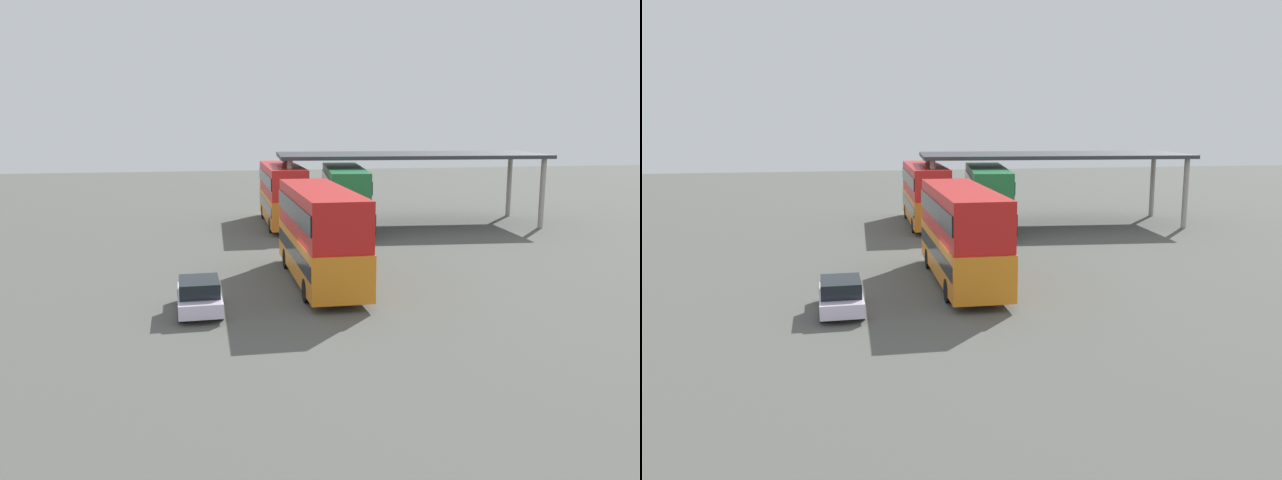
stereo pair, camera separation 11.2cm
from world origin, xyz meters
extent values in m
plane|color=#54554F|center=(0.00, 0.00, 0.00)|extent=(140.00, 140.00, 0.00)
cube|color=orange|center=(0.29, 2.73, 1.31)|extent=(2.54, 10.22, 1.93)
cube|color=red|center=(0.29, 2.73, 3.32)|extent=(2.46, 10.02, 2.09)
cube|color=black|center=(0.29, 2.73, 1.55)|extent=(2.58, 9.82, 0.66)
cube|color=black|center=(0.29, 2.73, 3.43)|extent=(2.58, 9.82, 0.84)
cube|color=black|center=(0.29, 7.79, 1.60)|extent=(2.15, 0.10, 1.16)
cube|color=orange|center=(0.29, 7.79, 2.53)|extent=(1.77, 0.08, 0.36)
cylinder|color=black|center=(-0.86, 5.90, 0.50)|extent=(0.28, 1.00, 1.00)
cylinder|color=black|center=(1.44, 5.90, 0.50)|extent=(0.28, 1.00, 1.00)
cylinder|color=black|center=(-0.86, -0.44, 0.50)|extent=(0.28, 1.00, 1.00)
cylinder|color=black|center=(1.43, -0.44, 0.50)|extent=(0.28, 1.00, 1.00)
cube|color=silver|center=(-5.22, -0.96, 0.49)|extent=(1.77, 3.78, 0.55)
cube|color=black|center=(-5.21, -1.14, 1.06)|extent=(1.59, 2.10, 0.58)
cylinder|color=black|center=(-6.00, 0.18, 0.30)|extent=(0.22, 0.61, 0.60)
cylinder|color=black|center=(-4.50, 0.22, 0.30)|extent=(0.22, 0.61, 0.60)
cylinder|color=black|center=(-5.93, -2.14, 0.30)|extent=(0.22, 0.61, 0.60)
cylinder|color=black|center=(-4.43, -2.09, 0.30)|extent=(0.22, 0.61, 0.60)
cube|color=orange|center=(0.71, 19.64, 1.29)|extent=(2.66, 10.52, 1.88)
cube|color=red|center=(0.71, 19.64, 3.24)|extent=(2.59, 10.31, 2.03)
cube|color=black|center=(0.71, 19.64, 1.51)|extent=(2.69, 10.10, 0.64)
cube|color=black|center=(0.71, 19.64, 3.34)|extent=(2.69, 10.10, 0.81)
cube|color=black|center=(0.81, 24.82, 1.57)|extent=(2.10, 0.14, 1.13)
cube|color=orange|center=(0.81, 24.82, 2.47)|extent=(1.73, 0.11, 0.36)
cylinder|color=black|center=(-0.34, 22.91, 0.50)|extent=(0.30, 1.01, 1.00)
cylinder|color=black|center=(1.88, 22.86, 0.50)|extent=(0.30, 1.01, 1.00)
cylinder|color=black|center=(-0.47, 16.41, 0.50)|extent=(0.30, 1.01, 1.00)
cylinder|color=black|center=(1.76, 16.37, 0.50)|extent=(0.30, 1.01, 1.00)
cube|color=silver|center=(4.63, 16.93, 1.28)|extent=(3.99, 11.11, 1.87)
cube|color=#1E6E37|center=(4.63, 16.93, 3.23)|extent=(3.88, 10.89, 2.02)
cube|color=black|center=(4.63, 16.93, 1.51)|extent=(3.97, 10.69, 0.64)
cube|color=black|center=(4.63, 16.93, 3.33)|extent=(3.97, 10.69, 0.81)
cube|color=black|center=(5.37, 22.26, 1.56)|extent=(2.13, 0.39, 1.12)
cube|color=orange|center=(5.37, 22.26, 2.46)|extent=(1.76, 0.32, 0.36)
cylinder|color=black|center=(3.97, 20.43, 0.50)|extent=(0.42, 1.03, 1.00)
cylinder|color=black|center=(6.23, 20.11, 0.50)|extent=(0.42, 1.03, 1.00)
cylinder|color=black|center=(3.04, 13.75, 0.50)|extent=(0.42, 1.03, 1.00)
cylinder|color=black|center=(5.30, 13.44, 0.50)|extent=(0.42, 1.03, 1.00)
cube|color=#33353A|center=(9.71, 18.43, 4.93)|extent=(19.11, 8.25, 0.25)
cylinder|color=#9E9B93|center=(18.62, 20.65, 2.40)|extent=(0.36, 0.36, 4.81)
cylinder|color=#9E9B93|center=(18.21, 14.95, 2.40)|extent=(0.36, 0.36, 4.81)
cylinder|color=#9E9B93|center=(1.21, 21.91, 2.40)|extent=(0.36, 0.36, 4.81)
cylinder|color=#9E9B93|center=(0.79, 16.21, 2.40)|extent=(0.36, 0.36, 4.81)
camera|label=1|loc=(-5.05, -25.82, 7.45)|focal=36.20mm
camera|label=2|loc=(-4.94, -25.84, 7.45)|focal=36.20mm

